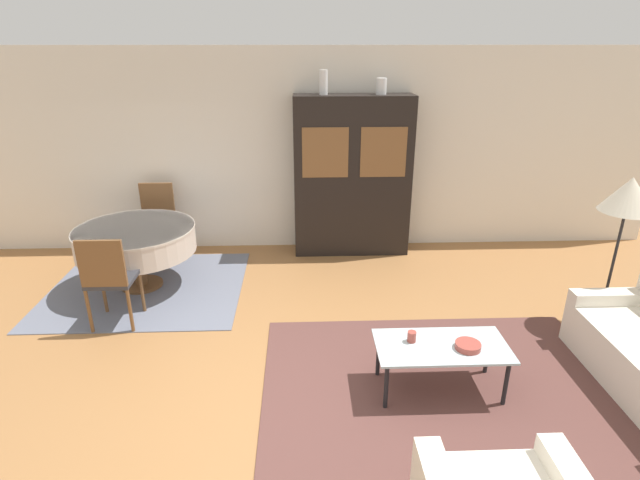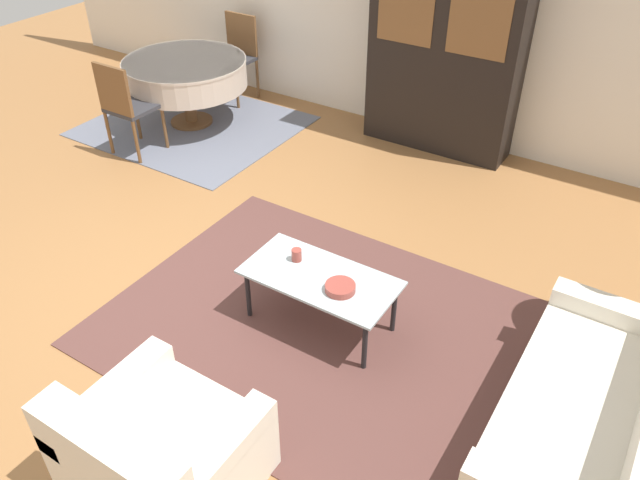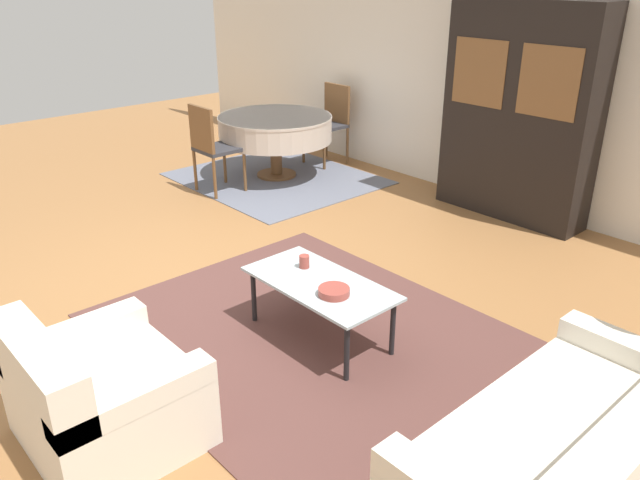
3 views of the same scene
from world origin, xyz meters
The scene contains 13 objects.
ground_plane centered at (0.00, 0.00, 0.00)m, with size 14.00×14.00×0.00m, color #9E6B3D.
wall_back centered at (0.00, 3.63, 1.35)m, with size 10.00×0.06×2.70m.
area_rug centered at (1.20, 0.28, 0.01)m, with size 3.03×2.32×0.01m.
dining_rug centered at (-1.83, 2.30, 0.01)m, with size 2.24×1.97×0.01m.
couch centered at (3.04, 0.20, 0.29)m, with size 0.86×1.72×0.78m.
armchair centered at (1.13, -1.24, 0.29)m, with size 0.91×0.83×0.76m.
coffee_table centered at (1.15, 0.33, 0.40)m, with size 1.08×0.54×0.43m.
display_cabinet centered at (0.71, 3.37, 1.06)m, with size 1.54×0.43×2.12m.
dining_table centered at (-1.90, 2.36, 0.60)m, with size 1.36×1.36×0.74m.
dining_chair_near centered at (-1.90, 1.45, 0.58)m, with size 0.44×0.44×0.99m.
dining_chair_far centered at (-1.90, 3.26, 0.58)m, with size 0.44×0.44×0.99m.
cup centered at (0.92, 0.39, 0.49)m, with size 0.07×0.07×0.09m.
bowl centered at (1.35, 0.27, 0.47)m, with size 0.21×0.21×0.05m.
Camera 3 is at (3.92, -2.17, 2.41)m, focal length 35.00 mm.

